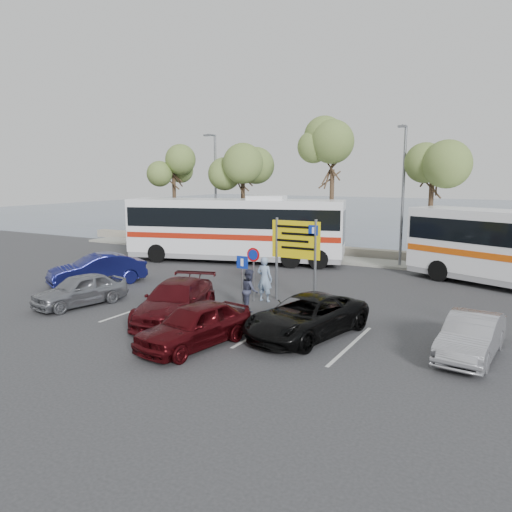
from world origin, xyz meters
The scene contains 23 objects.
ground centered at (0.00, 0.00, 0.00)m, with size 120.00×120.00×0.00m, color #2E2E30.
kerb_strip centered at (0.00, 14.00, 0.07)m, with size 44.00×2.40×0.15m, color gray.
seawall centered at (0.00, 16.00, 0.30)m, with size 48.00×0.80×0.60m, color gray.
sea centered at (0.00, 60.00, 0.01)m, with size 140.00×140.00×0.00m, color #3B4E5E.
tree_far_left centered at (-14.00, 14.00, 6.33)m, with size 3.20×3.20×7.60m.
tree_left centered at (-8.00, 14.00, 6.00)m, with size 3.20×3.20×7.20m.
tree_mid centered at (-1.50, 14.00, 6.65)m, with size 3.20×3.20×8.00m.
tree_right centered at (4.50, 14.00, 6.17)m, with size 3.20×3.20×7.40m.
street_lamp_left centered at (-10.00, 13.52, 4.60)m, with size 0.45×1.15×8.01m.
street_lamp_right centered at (3.00, 13.52, 4.60)m, with size 0.45×1.15×8.01m.
direction_sign centered at (1.00, 3.20, 2.43)m, with size 2.20×0.12×3.60m.
sign_no_stop centered at (-0.60, 2.38, 1.58)m, with size 0.60×0.08×2.35m.
sign_parking centered at (-0.20, 0.79, 1.47)m, with size 0.50×0.07×2.25m.
lane_markings centered at (-1.14, -1.00, 0.00)m, with size 12.02×4.20×0.01m, color silver, non-canonical shape.
coach_bus_left centered at (-6.50, 10.50, 1.94)m, with size 13.67×6.44×4.18m.
car_silver_a centered at (-6.60, -1.73, 0.67)m, with size 1.58×3.93×1.34m, color gray.
car_blue centered at (-9.00, 1.50, 0.76)m, with size 1.61×4.63×1.53m, color #10144F.
car_maroon centered at (-1.81, -1.42, 0.73)m, with size 2.04×5.01×1.45m, color #470B10.
car_red centered at (0.59, -3.50, 0.71)m, with size 1.68×4.17×1.42m, color #43090D.
suv_black centered at (3.26, -0.81, 0.69)m, with size 2.28×4.95×1.37m, color black.
car_silver_b centered at (8.36, -0.25, 0.65)m, with size 1.38×3.94×1.30m, color #9B9BA0.
pedestrian_near centered at (-0.21, 2.67, 0.98)m, with size 0.71×0.47×1.95m, color #7F99B9.
pedestrian_far centered at (0.00, 1.00, 0.85)m, with size 0.83×0.65×1.71m, color #34374E.
Camera 1 is at (9.72, -15.87, 5.41)m, focal length 35.00 mm.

